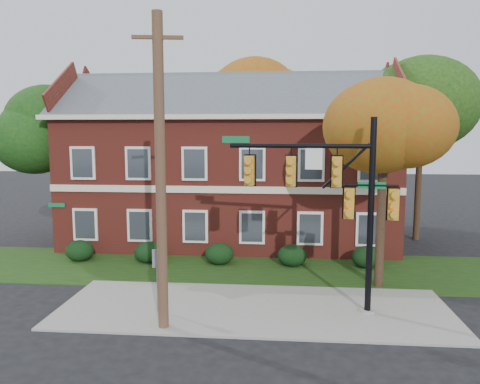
# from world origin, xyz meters

# --- Properties ---
(ground) EXTENTS (120.00, 120.00, 0.00)m
(ground) POSITION_xyz_m (0.00, 0.00, 0.00)
(ground) COLOR black
(ground) RESTS_ON ground
(sidewalk) EXTENTS (14.00, 5.00, 0.08)m
(sidewalk) POSITION_xyz_m (0.00, 1.00, 0.04)
(sidewalk) COLOR gray
(sidewalk) RESTS_ON ground
(grass_strip) EXTENTS (30.00, 6.00, 0.04)m
(grass_strip) POSITION_xyz_m (0.00, 6.00, 0.02)
(grass_strip) COLOR #193811
(grass_strip) RESTS_ON ground
(apartment_building) EXTENTS (18.80, 8.80, 9.74)m
(apartment_building) POSITION_xyz_m (-2.00, 11.95, 4.99)
(apartment_building) COLOR maroon
(apartment_building) RESTS_ON ground
(hedge_far_left) EXTENTS (1.40, 1.26, 1.05)m
(hedge_far_left) POSITION_xyz_m (-9.00, 6.70, 0.53)
(hedge_far_left) COLOR black
(hedge_far_left) RESTS_ON ground
(hedge_left) EXTENTS (1.40, 1.26, 1.05)m
(hedge_left) POSITION_xyz_m (-5.50, 6.70, 0.53)
(hedge_left) COLOR black
(hedge_left) RESTS_ON ground
(hedge_center) EXTENTS (1.40, 1.26, 1.05)m
(hedge_center) POSITION_xyz_m (-2.00, 6.70, 0.53)
(hedge_center) COLOR black
(hedge_center) RESTS_ON ground
(hedge_right) EXTENTS (1.40, 1.26, 1.05)m
(hedge_right) POSITION_xyz_m (1.50, 6.70, 0.53)
(hedge_right) COLOR black
(hedge_right) RESTS_ON ground
(hedge_far_right) EXTENTS (1.40, 1.26, 1.05)m
(hedge_far_right) POSITION_xyz_m (5.00, 6.70, 0.53)
(hedge_far_right) COLOR black
(hedge_far_right) RESTS_ON ground
(tree_near_right) EXTENTS (4.50, 4.25, 8.58)m
(tree_near_right) POSITION_xyz_m (5.22, 3.87, 6.67)
(tree_near_right) COLOR black
(tree_near_right) RESTS_ON ground
(tree_left_rear) EXTENTS (5.40, 5.10, 8.88)m
(tree_left_rear) POSITION_xyz_m (-11.73, 10.84, 6.68)
(tree_left_rear) COLOR black
(tree_left_rear) RESTS_ON ground
(tree_right_rear) EXTENTS (6.30, 5.95, 10.62)m
(tree_right_rear) POSITION_xyz_m (9.31, 12.81, 8.12)
(tree_right_rear) COLOR black
(tree_right_rear) RESTS_ON ground
(tree_far_rear) EXTENTS (6.84, 6.46, 11.52)m
(tree_far_rear) POSITION_xyz_m (-0.66, 19.79, 8.84)
(tree_far_rear) COLOR black
(tree_far_rear) RESTS_ON ground
(traffic_signal) EXTENTS (6.13, 0.84, 6.86)m
(traffic_signal) POSITION_xyz_m (2.77, 1.03, 4.25)
(traffic_signal) COLOR gray
(traffic_signal) RESTS_ON ground
(utility_pole) EXTENTS (1.55, 0.38, 9.95)m
(utility_pole) POSITION_xyz_m (-2.82, -0.94, 5.05)
(utility_pole) COLOR brown
(utility_pole) RESTS_ON ground
(sign_post) EXTENTS (0.33, 0.16, 2.32)m
(sign_post) POSITION_xyz_m (-3.34, 0.34, 1.57)
(sign_post) COLOR slate
(sign_post) RESTS_ON ground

